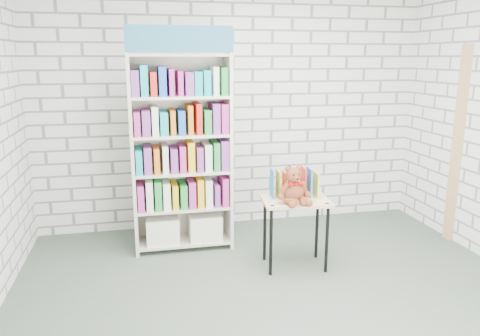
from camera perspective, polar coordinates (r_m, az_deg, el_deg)
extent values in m
plane|color=#414D41|center=(4.02, 5.13, -15.99)|extent=(4.50, 4.50, 0.00)
cube|color=silver|center=(5.48, -0.87, 7.39)|extent=(4.50, 0.02, 2.80)
cube|color=silver|center=(1.81, 25.43, -6.22)|extent=(4.50, 0.02, 2.80)
cube|color=beige|center=(4.79, -12.94, 1.40)|extent=(0.03, 0.39, 2.01)
cube|color=beige|center=(4.87, -1.44, 1.95)|extent=(0.03, 0.39, 2.01)
cube|color=beige|center=(4.98, -7.34, 2.11)|extent=(1.01, 0.02, 2.01)
cube|color=#276680|center=(4.52, -7.34, 15.35)|extent=(1.01, 0.02, 0.25)
cube|color=beige|center=(5.07, -6.83, -8.75)|extent=(0.94, 0.37, 0.03)
cube|color=beige|center=(4.94, -6.95, -4.67)|extent=(0.94, 0.37, 0.03)
cube|color=beige|center=(4.84, -7.08, -0.39)|extent=(0.94, 0.37, 0.03)
cube|color=beige|center=(4.77, -7.21, 4.05)|extent=(0.94, 0.37, 0.03)
cube|color=beige|center=(4.72, -7.35, 8.61)|extent=(0.94, 0.37, 0.03)
cube|color=beige|center=(4.71, -7.49, 13.50)|extent=(0.94, 0.37, 0.03)
cube|color=silver|center=(5.01, -9.45, -7.33)|extent=(0.34, 0.33, 0.27)
cube|color=silver|center=(5.04, -4.34, -7.03)|extent=(0.34, 0.33, 0.27)
cube|color=yellow|center=(4.89, -6.99, -3.05)|extent=(0.94, 0.33, 0.27)
cube|color=blue|center=(4.80, -7.12, 1.30)|extent=(0.94, 0.33, 0.27)
cube|color=green|center=(4.74, -7.25, 5.80)|extent=(0.94, 0.33, 0.27)
cube|color=orange|center=(4.70, -7.39, 10.40)|extent=(0.94, 0.33, 0.27)
cube|color=tan|center=(4.42, 6.82, -3.99)|extent=(0.66, 0.49, 0.03)
cylinder|color=black|center=(4.33, 3.79, -9.03)|extent=(0.03, 0.03, 0.64)
cylinder|color=black|center=(4.64, 3.03, -7.47)|extent=(0.03, 0.03, 0.64)
cylinder|color=black|center=(4.45, 10.54, -8.60)|extent=(0.03, 0.03, 0.64)
cylinder|color=black|center=(4.75, 9.36, -7.12)|extent=(0.03, 0.03, 0.64)
cylinder|color=black|center=(4.22, 3.96, -4.62)|extent=(0.04, 0.04, 0.01)
cylinder|color=black|center=(4.34, 10.58, -4.31)|extent=(0.04, 0.04, 0.01)
cube|color=teal|center=(4.44, 3.92, -1.95)|extent=(0.03, 0.19, 0.26)
cube|color=gold|center=(4.45, 4.69, -1.93)|extent=(0.03, 0.19, 0.26)
cube|color=#D84517|center=(4.46, 5.45, -1.90)|extent=(0.03, 0.19, 0.26)
cube|color=black|center=(4.47, 6.20, -1.87)|extent=(0.03, 0.19, 0.26)
cube|color=white|center=(4.49, 6.95, -1.85)|extent=(0.03, 0.19, 0.26)
cube|color=red|center=(4.50, 7.70, -1.82)|extent=(0.03, 0.19, 0.26)
cube|color=teal|center=(4.51, 8.44, -1.79)|extent=(0.03, 0.19, 0.26)
cube|color=gold|center=(4.53, 9.17, -1.77)|extent=(0.03, 0.19, 0.26)
ellipsoid|color=brown|center=(4.31, 6.48, -2.86)|extent=(0.20, 0.17, 0.20)
sphere|color=brown|center=(4.26, 6.56, -0.89)|extent=(0.14, 0.14, 0.14)
sphere|color=brown|center=(4.24, 5.84, -0.14)|extent=(0.05, 0.05, 0.05)
sphere|color=brown|center=(4.29, 7.14, -0.04)|extent=(0.05, 0.05, 0.05)
sphere|color=brown|center=(4.22, 6.87, -1.32)|extent=(0.06, 0.06, 0.06)
sphere|color=black|center=(4.20, 6.57, -0.84)|extent=(0.02, 0.02, 0.02)
sphere|color=black|center=(4.22, 7.20, -0.79)|extent=(0.02, 0.02, 0.02)
sphere|color=black|center=(4.19, 7.01, -1.34)|extent=(0.02, 0.02, 0.02)
cylinder|color=brown|center=(4.25, 5.34, -2.67)|extent=(0.10, 0.08, 0.14)
cylinder|color=brown|center=(4.33, 7.81, -2.44)|extent=(0.10, 0.09, 0.14)
sphere|color=brown|center=(4.24, 5.04, -3.51)|extent=(0.06, 0.06, 0.06)
sphere|color=brown|center=(4.34, 8.22, -3.19)|extent=(0.06, 0.06, 0.06)
cylinder|color=brown|center=(4.22, 6.29, -4.11)|extent=(0.12, 0.16, 0.08)
cylinder|color=brown|center=(4.26, 7.71, -3.95)|extent=(0.09, 0.16, 0.08)
sphere|color=brown|center=(4.15, 6.36, -4.46)|extent=(0.07, 0.07, 0.07)
sphere|color=brown|center=(4.22, 8.40, -4.24)|extent=(0.07, 0.07, 0.07)
cone|color=#B00B0F|center=(4.22, 6.41, -1.98)|extent=(0.06, 0.06, 0.05)
cone|color=#B00B0F|center=(4.25, 7.25, -1.91)|extent=(0.06, 0.06, 0.05)
sphere|color=#B00B0F|center=(4.23, 6.85, -1.95)|extent=(0.03, 0.03, 0.03)
cube|color=tan|center=(5.49, 24.96, 2.47)|extent=(0.05, 0.12, 2.10)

